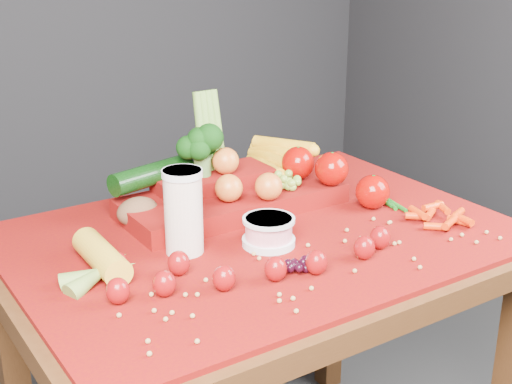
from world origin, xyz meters
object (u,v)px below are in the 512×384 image
produce_mound (243,183)px  table (261,277)px  milk_glass (183,209)px  yogurt_bowl (269,230)px

produce_mound → table: bearing=-108.7°
milk_glass → produce_mound: (0.23, 0.15, -0.04)m
produce_mound → yogurt_bowl: bearing=-108.9°
table → milk_glass: milk_glass is taller
yogurt_bowl → produce_mound: produce_mound is taller
table → yogurt_bowl: bearing=-109.3°
yogurt_bowl → produce_mound: (0.07, 0.21, 0.03)m
milk_glass → table: bearing=-1.6°
milk_glass → yogurt_bowl: bearing=-22.1°
table → produce_mound: bearing=71.3°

